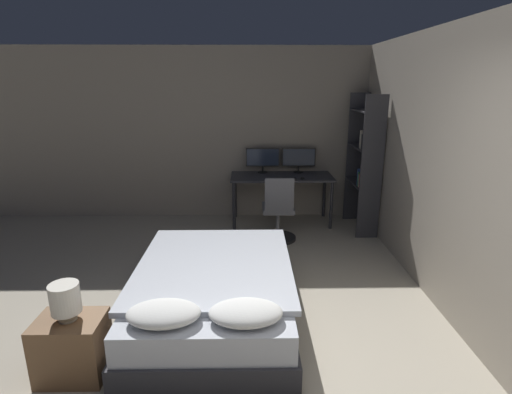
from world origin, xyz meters
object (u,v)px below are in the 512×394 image
Objects in this scene: nightstand at (72,347)px; bedside_lamp at (65,299)px; desk at (282,181)px; bookshelf at (366,159)px; computer_mouse at (302,178)px; office_chair at (278,215)px; monitor_left at (263,158)px; monitor_right at (299,158)px; bed at (214,293)px; keyboard at (283,179)px.

bedside_lamp is (-0.00, 0.00, 0.41)m from nightstand.
bookshelf reaches higher than desk.
office_chair reaches higher than computer_mouse.
monitor_left is 1.00× the size of monitor_right.
office_chair is (1.74, 2.67, -0.27)m from bedside_lamp.
monitor_left is 0.58m from monitor_right.
bed is 3.83× the size of monitor_left.
keyboard reaches higher than desk.
monitor_right is 0.57× the size of office_chair.
computer_mouse is (0.29, -0.00, 0.01)m from keyboard.
bed is 2.17× the size of office_chair.
desk is at bearing 82.36° from office_chair.
bedside_lamp is at bearing -143.30° from bed.
computer_mouse is at bearing 56.27° from nightstand.
computer_mouse is at bearing -89.61° from monitor_right.
nightstand is at bearing -134.47° from bookshelf.
office_chair is (1.74, 2.67, 0.14)m from nightstand.
nightstand is at bearing -123.73° from computer_mouse.
nightstand is at bearing 0.00° from bedside_lamp.
bookshelf reaches higher than bed.
monitor_right is 0.52m from computer_mouse.
computer_mouse is 0.07× the size of office_chair.
office_chair is (-0.10, -0.76, -0.30)m from desk.
monitor_left is (1.55, 3.67, 0.34)m from bedside_lamp.
bed is 3.05m from monitor_left.
keyboard is (1.84, 3.19, 0.12)m from bedside_lamp.
computer_mouse is 0.03× the size of bookshelf.
bed is 3.83× the size of monitor_right.
computer_mouse is at bearing 56.27° from bedside_lamp.
bed is at bearing -130.89° from bookshelf.
bed is 5.09× the size of keyboard.
bedside_lamp reaches higher than desk.
desk is 0.39m from computer_mouse.
bed is at bearing -110.88° from office_chair.
bedside_lamp is 4.34m from bookshelf.
keyboard is 5.74× the size of computer_mouse.
bedside_lamp is at bearing -123.08° from office_chair.
monitor_right is at bearing 90.39° from computer_mouse.
monitor_left reaches higher than nightstand.
monitor_right is at bearing 147.05° from bookshelf.
bookshelf is at bearing 45.53° from bedside_lamp.
monitor_right is (1.12, 2.91, 0.73)m from bed.
desk is (0.83, 2.68, 0.42)m from bed.
monitor_left is 1.59m from bookshelf.
bookshelf reaches higher than keyboard.
bookshelf is at bearing 17.78° from office_chair.
monitor_left is 0.60m from keyboard.
office_chair is at bearing -79.40° from monitor_left.
bedside_lamp is at bearing -112.96° from monitor_left.
monitor_left is at bearing 67.04° from bedside_lamp.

